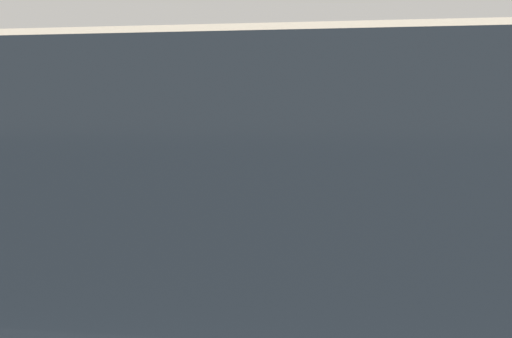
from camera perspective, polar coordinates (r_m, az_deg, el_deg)
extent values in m
cylinder|color=slate|center=(4.44, -3.45, -8.83)|extent=(0.07, 0.07, 1.04)
cylinder|color=black|center=(4.35, -3.48, 0.05)|extent=(0.17, 0.17, 0.34)
sphere|color=silver|center=(4.34, -3.49, 2.65)|extent=(0.17, 0.17, 0.17)
cube|color=black|center=(4.26, -3.87, 0.98)|extent=(0.09, 0.01, 0.07)
cube|color=green|center=(4.27, -3.86, -0.82)|extent=(0.10, 0.01, 0.09)
cylinder|color=#1E233F|center=(4.42, 6.45, -9.87)|extent=(0.15, 0.15, 0.89)
cylinder|color=#1E233F|center=(4.43, 3.82, -9.84)|extent=(0.15, 0.15, 0.89)
cube|color=#2D478C|center=(4.31, 5.19, 0.29)|extent=(0.48, 0.26, 0.67)
sphere|color=tan|center=(4.31, 5.22, 6.33)|extent=(0.24, 0.24, 0.24)
cylinder|color=#2D478C|center=(4.31, 8.87, 0.51)|extent=(0.09, 0.09, 0.63)
cylinder|color=#2D478C|center=(4.09, 1.24, 2.50)|extent=(0.14, 0.57, 0.44)
cube|color=black|center=(2.58, -4.67, -0.02)|extent=(2.10, 1.60, 0.64)
cylinder|color=gray|center=(6.58, 4.23, -0.97)|extent=(24.00, 0.06, 0.06)
cylinder|color=gray|center=(6.62, 4.22, -4.71)|extent=(24.00, 0.05, 0.05)
cylinder|color=gray|center=(6.86, -4.89, -4.85)|extent=(0.06, 0.06, 0.96)
cylinder|color=gray|center=(6.58, 13.72, -5.28)|extent=(0.06, 0.06, 0.96)
cube|color=#ADA38E|center=(10.21, 6.94, 1.89)|extent=(32.00, 0.50, 2.69)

